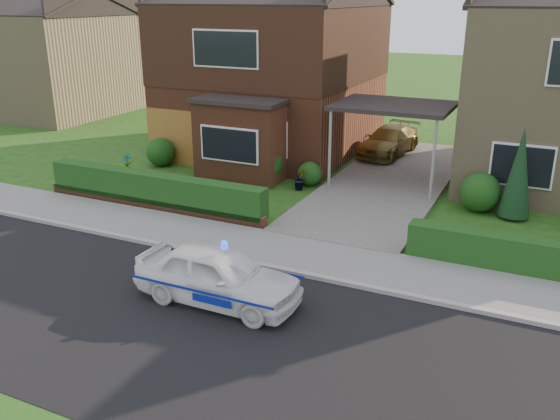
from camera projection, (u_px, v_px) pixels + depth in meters
The scene contains 21 objects.
ground at pixel (233, 341), 11.21m from camera, with size 120.00×120.00×0.00m, color #1E4612.
road at pixel (233, 341), 11.21m from camera, with size 60.00×6.00×0.02m, color black.
kerb at pixel (297, 273), 13.78m from camera, with size 60.00×0.16×0.12m, color #9E9993.
sidewalk at pixel (314, 257), 14.68m from camera, with size 60.00×2.00×0.10m, color slate.
driveway at pixel (389, 182), 20.54m from camera, with size 3.80×12.00×0.12m, color #666059.
house_left at pixel (275, 56), 24.04m from camera, with size 7.50×9.53×7.25m.
carport_link at pixel (393, 107), 19.62m from camera, with size 3.80×3.00×2.77m.
garage_door at pixel (172, 137), 22.62m from camera, with size 2.20×0.10×2.10m, color brown.
dwarf_wall at pixel (152, 204), 17.97m from camera, with size 7.70×0.25×0.36m, color brown.
hedge_left at pixel (156, 208), 18.16m from camera, with size 7.50×0.55×0.90m, color #183511.
shrub_left_far at pixel (161, 152), 22.50m from camera, with size 1.08×1.08×1.08m, color #183511.
shrub_left_mid at pixel (264, 164), 20.49m from camera, with size 1.32×1.32×1.32m, color #183511.
shrub_left_near at pixel (310, 174), 20.19m from camera, with size 0.84×0.84×0.84m, color #183511.
shrub_right_near at pixel (480, 192), 17.72m from camera, with size 1.20×1.20×1.20m, color #183511.
conifer_a at pixel (518, 176), 16.91m from camera, with size 0.90×0.90×2.60m, color black.
neighbour_left at pixel (54, 65), 31.92m from camera, with size 6.50×7.00×5.20m, color tan.
police_car at pixel (218, 275), 12.43m from camera, with size 3.33×3.62×1.40m.
driveway_car at pixel (389, 141), 23.71m from camera, with size 1.53×3.75×1.09m, color brown.
potted_plant_a at pixel (127, 164), 21.59m from camera, with size 0.37×0.25×0.71m, color gray.
potted_plant_b at pixel (300, 179), 19.73m from camera, with size 0.35×0.44×0.80m, color gray.
potted_plant_c at pixel (237, 170), 20.69m from camera, with size 0.43×0.43×0.77m, color gray.
Camera 1 is at (4.93, -8.39, 6.16)m, focal length 38.00 mm.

